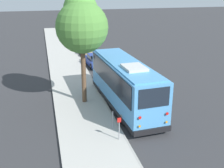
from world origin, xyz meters
TOP-DOWN VIEW (x-y plane):
  - ground_plane at (0.00, 0.00)m, footprint 160.00×160.00m
  - sidewalk_slab at (0.00, 3.88)m, footprint 80.00×3.75m
  - curb_strip at (0.00, 1.94)m, footprint 80.00×0.14m
  - shuttle_bus at (0.45, 0.61)m, footprint 9.93×3.25m
  - parked_sedan_blue at (11.73, 0.68)m, footprint 4.28×2.06m
  - parked_sedan_tan at (17.05, 0.65)m, footprint 4.32×1.91m
  - parked_sedan_silver at (24.10, 0.89)m, footprint 4.53×1.89m
  - parked_sedan_navy at (30.63, 0.96)m, footprint 4.73×1.91m
  - parked_sedan_black at (37.73, 0.92)m, footprint 4.60×1.89m
  - street_tree at (1.83, 3.43)m, footprint 3.72×3.72m
  - sign_post_near at (-4.31, 2.34)m, footprint 0.06×0.22m
  - sign_post_far at (-2.82, 2.34)m, footprint 0.06×0.06m

SIDE VIEW (x-z plane):
  - ground_plane at x=0.00m, z-range 0.00..0.00m
  - sidewalk_slab at x=0.00m, z-range 0.00..0.15m
  - curb_strip at x=0.00m, z-range 0.00..0.15m
  - parked_sedan_tan at x=17.05m, z-range -0.05..1.22m
  - parked_sedan_black at x=37.73m, z-range -0.05..1.23m
  - parked_sedan_navy at x=30.63m, z-range -0.05..1.24m
  - parked_sedan_blue at x=11.73m, z-range -0.05..1.24m
  - parked_sedan_silver at x=24.10m, z-range -0.05..1.25m
  - sign_post_far at x=-2.82m, z-range 0.15..1.27m
  - sign_post_near at x=-4.31m, z-range 0.17..1.57m
  - shuttle_bus at x=0.45m, z-range 0.13..3.73m
  - street_tree at x=1.83m, z-range 2.01..10.09m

